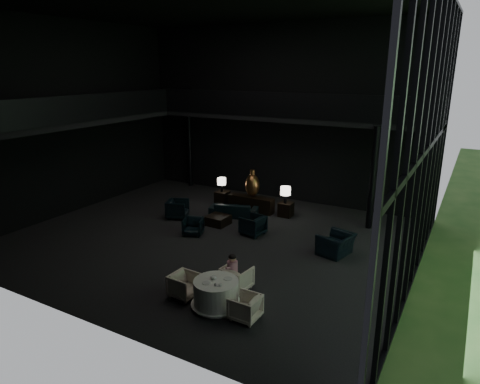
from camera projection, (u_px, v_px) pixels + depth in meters
The scene contains 35 objects.
floor at pixel (211, 239), 15.76m from camera, with size 14.00×12.00×0.02m, color black.
ceiling at pixel (206, 4), 13.51m from camera, with size 14.00×12.00×0.02m, color black.
wall_back at pixel (281, 114), 19.65m from camera, with size 14.00×0.04×8.00m, color black.
wall_front at pixel (62, 164), 9.61m from camera, with size 14.00×0.04×8.00m, color black.
wall_left at pixel (69, 119), 17.92m from camera, with size 0.04×12.00×8.00m, color black.
curtain_wall at pixel (427, 149), 11.37m from camera, with size 0.20×12.00×8.00m, color black, non-canonical shape.
mezzanine_left at pixel (86, 120), 17.45m from camera, with size 2.00×12.00×0.25m, color black.
mezzanine_back at pixel (292, 118), 18.35m from camera, with size 12.00×2.00×0.25m, color black.
railing_left at pixel (102, 106), 16.81m from camera, with size 0.06×12.00×1.00m, color black.
railing_back at pixel (283, 105), 17.34m from camera, with size 12.00×0.06×1.00m, color black.
column_nw at pixel (190, 148), 22.31m from camera, with size 0.24×0.24×4.00m, color black.
column_ne at pixel (373, 179), 16.29m from camera, with size 0.24×0.24×4.00m, color black.
console at pixel (251, 204), 18.71m from camera, with size 2.07×0.47×0.66m, color black.
bronze_urn at pixel (252, 185), 18.55m from camera, with size 0.63×0.63×1.17m.
side_table_left at pixel (222, 198), 19.62m from camera, with size 0.56×0.56×0.61m, color black.
table_lamp_left at pixel (222, 182), 19.37m from camera, with size 0.39×0.39×0.65m.
side_table_right at pixel (286, 209), 18.06m from camera, with size 0.55×0.55×0.60m, color black.
table_lamp_right at pixel (286, 192), 17.75m from camera, with size 0.43×0.43×0.72m.
sofa at pixel (234, 208), 18.04m from camera, with size 1.96×0.57×0.77m, color black.
lounge_armchair_west at pixel (178, 207), 17.82m from camera, with size 0.91×0.86×0.94m, color black.
lounge_armchair_east at pixel (253, 224), 16.06m from camera, with size 0.84×0.78×0.86m, color black.
lounge_armchair_south at pixel (193, 226), 16.06m from camera, with size 0.65×0.61×0.67m, color black.
window_armchair at pixel (336, 240), 14.32m from camera, with size 1.16×0.76×1.02m, color black.
coffee_table at pixel (218, 220), 17.15m from camera, with size 0.83×0.83×0.37m, color black.
dining_table at pixel (216, 295), 11.23m from camera, with size 1.34×1.34×0.75m.
dining_chair_north at pixel (237, 277), 12.11m from camera, with size 0.73×0.69×0.75m, color silver.
dining_chair_east at pixel (245, 307), 10.68m from camera, with size 0.63×0.59×0.65m, color beige.
dining_chair_west at pixel (184, 285), 11.73m from camera, with size 0.67×0.63×0.69m, color beige.
child at pixel (232, 265), 11.96m from camera, with size 0.30×0.30×0.64m.
plate_a at pixel (206, 283), 10.99m from camera, with size 0.22×0.22×0.01m, color white.
plate_b at pixel (228, 279), 11.21m from camera, with size 0.23×0.23×0.02m, color white.
saucer at pixel (219, 285), 10.87m from camera, with size 0.15×0.15×0.01m, color white.
coffee_cup at pixel (220, 284), 10.83m from camera, with size 0.09×0.09×0.07m, color white.
cereal_bowl at pixel (214, 277), 11.20m from camera, with size 0.17×0.17×0.08m, color white.
cream_pot at pixel (215, 285), 10.84m from camera, with size 0.05×0.05×0.06m, color #99999E.
Camera 1 is at (8.10, -12.23, 6.10)m, focal length 32.00 mm.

